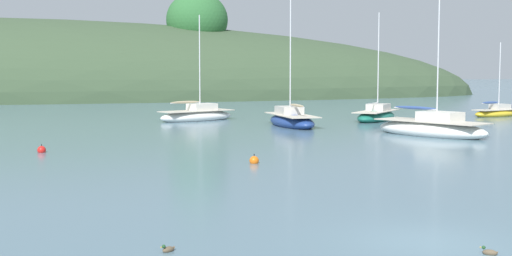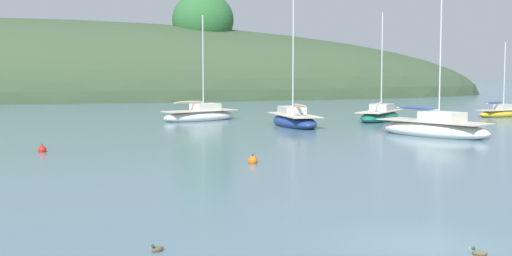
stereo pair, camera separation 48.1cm
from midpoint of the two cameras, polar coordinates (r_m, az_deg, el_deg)
name	(u,v)px [view 2 (the right image)]	position (r m, az deg, el deg)	size (l,w,h in m)	color
ground_plane	(416,243)	(18.60, 13.57, -9.04)	(400.00, 400.00, 0.00)	slate
sailboat_grey_yawl	(434,129)	(46.64, 14.54, -0.04)	(6.31, 8.28, 9.22)	white
sailboat_yellow_far	(380,116)	(58.67, 10.26, 0.99)	(6.06, 6.55, 9.08)	#196B56
sailboat_red_portside	(502,113)	(66.31, 19.50, 1.18)	(5.38, 3.18, 6.76)	gold
sailboat_teal_outer	(294,120)	(52.55, 3.37, 0.63)	(2.90, 7.36, 9.87)	navy
sailboat_navy_dinghy	(200,115)	(58.18, -4.30, 1.03)	(7.17, 5.17, 8.89)	white
mooring_buoy_channel	(42,150)	(38.26, -16.61, -1.70)	(0.44, 0.44, 0.54)	red
mooring_buoy_inner	(253,161)	(32.46, 0.16, -2.67)	(0.44, 0.44, 0.54)	orange
duck_straggler	(479,253)	(17.81, 18.41, -9.61)	(0.38, 0.36, 0.24)	brown
duck_lone_right	(157,249)	(17.41, -7.22, -9.73)	(0.39, 0.35, 0.24)	brown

